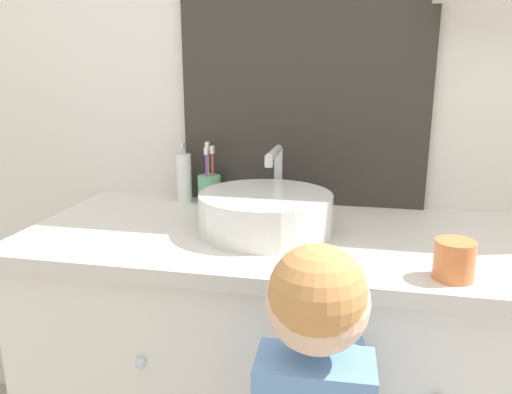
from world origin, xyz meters
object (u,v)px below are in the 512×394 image
object	(u,v)px
sink_basin	(267,211)
soap_dispenser	(184,177)
drinking_cup	(454,260)
toothbrush_holder	(209,188)

from	to	relation	value
sink_basin	soap_dispenser	bearing A→B (deg)	142.49
sink_basin	drinking_cup	distance (m)	0.47
toothbrush_holder	soap_dispenser	xyz separation A→B (m)	(-0.08, 0.01, 0.03)
sink_basin	toothbrush_holder	world-z (taller)	sink_basin
sink_basin	soap_dispenser	size ratio (longest dim) A/B	2.12
sink_basin	drinking_cup	size ratio (longest dim) A/B	5.00
toothbrush_holder	soap_dispenser	distance (m)	0.09
sink_basin	toothbrush_holder	xyz separation A→B (m)	(-0.22, 0.22, -0.00)
soap_dispenser	drinking_cup	world-z (taller)	soap_dispenser
soap_dispenser	drinking_cup	size ratio (longest dim) A/B	2.36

